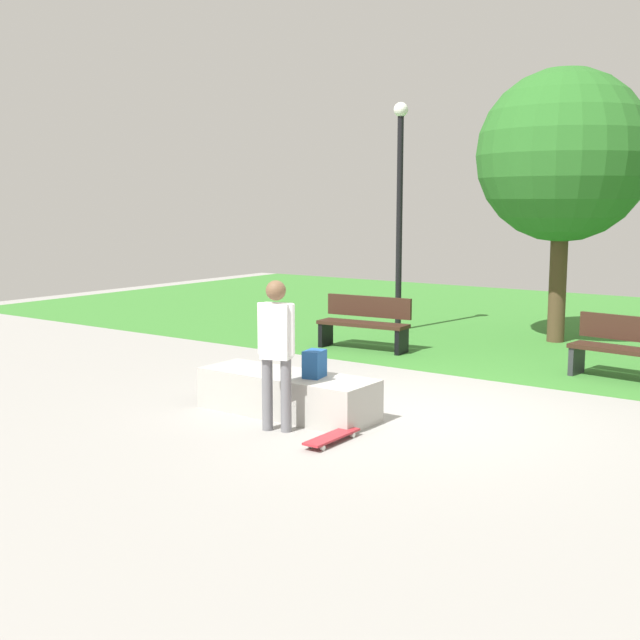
# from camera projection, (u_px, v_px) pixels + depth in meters

# --- Properties ---
(ground_plane) EXTENTS (28.00, 28.00, 0.00)m
(ground_plane) POSITION_uv_depth(u_px,v_px,m) (413.00, 412.00, 9.77)
(ground_plane) COLOR gray
(grass_lawn) EXTENTS (26.60, 11.83, 0.01)m
(grass_lawn) POSITION_uv_depth(u_px,v_px,m) (609.00, 328.00, 16.27)
(grass_lawn) COLOR #387A2D
(grass_lawn) RESTS_ON ground_plane
(concrete_ledge) EXTENTS (2.24, 0.75, 0.49)m
(concrete_ledge) POSITION_uv_depth(u_px,v_px,m) (287.00, 394.00, 9.65)
(concrete_ledge) COLOR #A8A59E
(concrete_ledge) RESTS_ON ground_plane
(backpack_on_ledge) EXTENTS (0.25, 0.31, 0.32)m
(backpack_on_ledge) POSITION_uv_depth(u_px,v_px,m) (314.00, 364.00, 9.39)
(backpack_on_ledge) COLOR #1E4C8C
(backpack_on_ledge) RESTS_ON concrete_ledge
(skater_performing_trick) EXTENTS (0.41, 0.29, 1.68)m
(skater_performing_trick) POSITION_uv_depth(u_px,v_px,m) (276.00, 344.00, 8.84)
(skater_performing_trick) COLOR slate
(skater_performing_trick) RESTS_ON ground_plane
(skateboard_by_ledge) EXTENTS (0.20, 0.80, 0.08)m
(skateboard_by_ledge) POSITION_uv_depth(u_px,v_px,m) (332.00, 437.00, 8.52)
(skateboard_by_ledge) COLOR #A5262D
(skateboard_by_ledge) RESTS_ON ground_plane
(park_bench_near_lamppost) EXTENTS (1.65, 0.66, 0.91)m
(park_bench_near_lamppost) POSITION_uv_depth(u_px,v_px,m) (629.00, 348.00, 11.41)
(park_bench_near_lamppost) COLOR #331E14
(park_bench_near_lamppost) RESTS_ON ground_plane
(park_bench_near_path) EXTENTS (1.63, 0.61, 0.91)m
(park_bench_near_path) POSITION_uv_depth(u_px,v_px,m) (365.00, 322.00, 13.88)
(park_bench_near_path) COLOR #331E14
(park_bench_near_path) RESTS_ON ground_plane
(tree_tall_oak) EXTENTS (3.05, 3.05, 4.86)m
(tree_tall_oak) POSITION_uv_depth(u_px,v_px,m) (563.00, 156.00, 14.23)
(tree_tall_oak) COLOR #4C3823
(tree_tall_oak) RESTS_ON grass_lawn
(lamp_post) EXTENTS (0.28, 0.28, 4.41)m
(lamp_post) POSITION_uv_depth(u_px,v_px,m) (400.00, 195.00, 15.63)
(lamp_post) COLOR black
(lamp_post) RESTS_ON ground_plane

